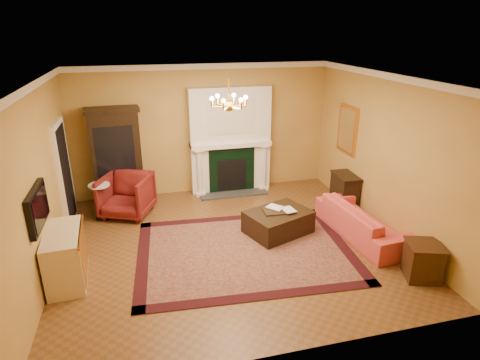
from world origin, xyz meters
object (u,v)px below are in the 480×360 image
object	(u,v)px
console_table	(344,192)
pedestal_table	(101,199)
coral_sofa	(363,216)
end_table	(423,262)
china_cabinet	(117,159)
wingback_armchair	(126,193)
leather_ottoman	(278,222)
commode	(66,256)

from	to	relation	value
console_table	pedestal_table	bearing A→B (deg)	174.31
pedestal_table	coral_sofa	xyz separation A→B (m)	(4.86, -1.99, -0.03)
end_table	console_table	xyz separation A→B (m)	(0.06, 2.71, 0.09)
china_cabinet	wingback_armchair	world-z (taller)	china_cabinet
pedestal_table	coral_sofa	distance (m)	5.25
china_cabinet	coral_sofa	size ratio (longest dim) A/B	0.97
leather_ottoman	end_table	bearing A→B (deg)	-69.47
end_table	pedestal_table	bearing A→B (deg)	145.66
coral_sofa	china_cabinet	bearing A→B (deg)	53.13
commode	pedestal_table	bearing A→B (deg)	76.11
commode	end_table	size ratio (longest dim) A/B	1.97
wingback_armchair	commode	xyz separation A→B (m)	(-0.90, -2.20, -0.07)
leather_ottoman	wingback_armchair	bearing A→B (deg)	130.76
coral_sofa	end_table	bearing A→B (deg)	-177.14
china_cabinet	wingback_armchair	xyz separation A→B (m)	(0.16, -0.74, -0.55)
pedestal_table	console_table	world-z (taller)	pedestal_table
commode	coral_sofa	bearing A→B (deg)	-2.12
wingback_armchair	end_table	size ratio (longest dim) A/B	1.70
wingback_armchair	pedestal_table	size ratio (longest dim) A/B	1.28
coral_sofa	console_table	world-z (taller)	coral_sofa
wingback_armchair	leather_ottoman	size ratio (longest dim) A/B	0.84
wingback_armchair	pedestal_table	world-z (taller)	wingback_armchair
wingback_armchair	pedestal_table	xyz separation A→B (m)	(-0.51, -0.06, -0.04)
leather_ottoman	pedestal_table	bearing A→B (deg)	135.44
pedestal_table	commode	xyz separation A→B (m)	(-0.38, -2.14, -0.02)
end_table	leather_ottoman	world-z (taller)	end_table
end_table	leather_ottoman	size ratio (longest dim) A/B	0.49
china_cabinet	leather_ottoman	xyz separation A→B (m)	(2.99, -2.29, -0.80)
pedestal_table	leather_ottoman	bearing A→B (deg)	-23.98
pedestal_table	leather_ottoman	world-z (taller)	pedestal_table
wingback_armchair	coral_sofa	xyz separation A→B (m)	(4.35, -2.05, -0.07)
china_cabinet	commode	world-z (taller)	china_cabinet
coral_sofa	console_table	xyz separation A→B (m)	(0.27, 1.24, -0.04)
wingback_armchair	coral_sofa	size ratio (longest dim) A/B	0.46
pedestal_table	commode	world-z (taller)	commode
wingback_armchair	commode	world-z (taller)	wingback_armchair
wingback_armchair	leather_ottoman	distance (m)	3.24
china_cabinet	pedestal_table	world-z (taller)	china_cabinet
wingback_armchair	leather_ottoman	xyz separation A→B (m)	(2.83, -1.55, -0.26)
coral_sofa	pedestal_table	bearing A→B (deg)	62.61
commode	end_table	distance (m)	5.61
wingback_armchair	leather_ottoman	world-z (taller)	wingback_armchair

